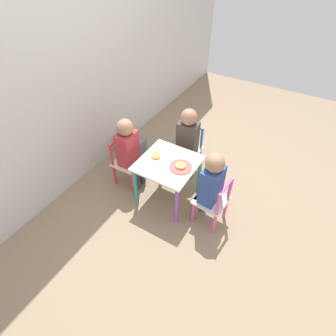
{
  "coord_description": "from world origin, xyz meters",
  "views": [
    {
      "loc": [
        -1.49,
        -0.89,
        1.99
      ],
      "look_at": [
        0.0,
        0.0,
        0.39
      ],
      "focal_mm": 28.0,
      "sensor_mm": 36.0,
      "label": 1
    }
  ],
  "objects": [
    {
      "name": "chair_blue",
      "position": [
        0.48,
        0.03,
        0.25
      ],
      "size": [
        0.28,
        0.28,
        0.5
      ],
      "rotation": [
        0.0,
        0.0,
        -1.5
      ],
      "color": "silver",
      "rests_on": "ground_plane"
    },
    {
      "name": "chair_red",
      "position": [
        -0.01,
        0.48,
        0.25
      ],
      "size": [
        0.27,
        0.27,
        0.5
      ],
      "rotation": [
        0.0,
        0.0,
        0.03
      ],
      "color": "silver",
      "rests_on": "ground_plane"
    },
    {
      "name": "plate_front",
      "position": [
        -0.0,
        -0.13,
        0.46
      ],
      "size": [
        0.2,
        0.2,
        0.03
      ],
      "color": "#E54C47",
      "rests_on": "kids_table"
    },
    {
      "name": "chair_pink",
      "position": [
        -0.04,
        -0.48,
        0.25
      ],
      "size": [
        0.28,
        0.28,
        0.5
      ],
      "rotation": [
        0.0,
        0.0,
        -3.23
      ],
      "color": "silver",
      "rests_on": "ground_plane"
    },
    {
      "name": "house_wall",
      "position": [
        0.0,
        0.97,
        1.3
      ],
      "size": [
        6.0,
        0.06,
        2.6
      ],
      "color": "silver",
      "rests_on": "ground_plane"
    },
    {
      "name": "kids_table",
      "position": [
        0.0,
        0.0,
        0.37
      ],
      "size": [
        0.5,
        0.5,
        0.45
      ],
      "color": "silver",
      "rests_on": "ground_plane"
    },
    {
      "name": "storage_bin",
      "position": [
        0.39,
        0.73,
        0.08
      ],
      "size": [
        0.24,
        0.26,
        0.17
      ],
      "color": "slate",
      "rests_on": "ground_plane"
    },
    {
      "name": "child_right",
      "position": [
        0.42,
        0.03,
        0.45
      ],
      "size": [
        0.22,
        0.21,
        0.75
      ],
      "rotation": [
        0.0,
        0.0,
        -1.5
      ],
      "color": "#4C608E",
      "rests_on": "ground_plane"
    },
    {
      "name": "plate_back",
      "position": [
        0.0,
        0.13,
        0.46
      ],
      "size": [
        0.2,
        0.2,
        0.03
      ],
      "color": "white",
      "rests_on": "kids_table"
    },
    {
      "name": "child_front",
      "position": [
        -0.04,
        -0.42,
        0.44
      ],
      "size": [
        0.21,
        0.22,
        0.75
      ],
      "rotation": [
        0.0,
        0.0,
        -3.23
      ],
      "color": "#7A6B5B",
      "rests_on": "ground_plane"
    },
    {
      "name": "ground_plane",
      "position": [
        0.0,
        0.0,
        0.0
      ],
      "size": [
        6.0,
        6.0,
        0.0
      ],
      "primitive_type": "plane",
      "color": "#8C755B"
    },
    {
      "name": "child_back",
      "position": [
        -0.01,
        0.42,
        0.44
      ],
      "size": [
        0.2,
        0.21,
        0.76
      ],
      "rotation": [
        0.0,
        0.0,
        0.03
      ],
      "color": "#38383D",
      "rests_on": "ground_plane"
    }
  ]
}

